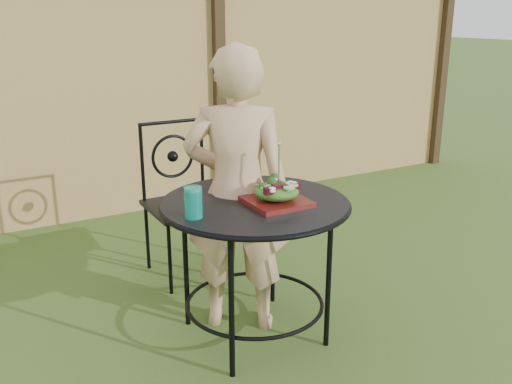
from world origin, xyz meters
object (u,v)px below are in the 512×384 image
(patio_chair, at_px, (183,196))
(diner, at_px, (237,192))
(salad_plate, at_px, (277,202))
(patio_table, at_px, (255,228))

(patio_chair, height_order, diner, diner)
(patio_chair, relative_size, salad_plate, 3.52)
(diner, height_order, salad_plate, diner)
(patio_table, relative_size, diner, 0.63)
(patio_table, xyz_separation_m, diner, (-0.02, 0.15, 0.14))
(diner, bearing_deg, patio_chair, -57.70)
(diner, relative_size, salad_plate, 5.40)
(patio_table, relative_size, salad_plate, 3.42)
(patio_table, bearing_deg, patio_chair, 90.97)
(patio_chair, bearing_deg, salad_plate, -85.16)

